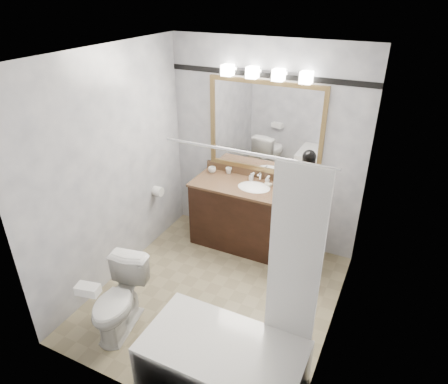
{
  "coord_description": "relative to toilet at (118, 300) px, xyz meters",
  "views": [
    {
      "loc": [
        1.51,
        -2.93,
        3.0
      ],
      "look_at": [
        -0.07,
        0.35,
        1.08
      ],
      "focal_mm": 32.0,
      "sensor_mm": 36.0,
      "label": 1
    }
  ],
  "objects": [
    {
      "name": "room",
      "position": [
        0.62,
        0.8,
        0.9
      ],
      "size": [
        2.42,
        2.62,
        2.52
      ],
      "color": "gray",
      "rests_on": "ground"
    },
    {
      "name": "vanity",
      "position": [
        0.62,
        1.82,
        0.09
      ],
      "size": [
        1.53,
        0.58,
        0.97
      ],
      "color": "black",
      "rests_on": "ground"
    },
    {
      "name": "mirror",
      "position": [
        0.62,
        2.08,
        1.15
      ],
      "size": [
        1.4,
        0.04,
        1.1
      ],
      "color": "olive",
      "rests_on": "room"
    },
    {
      "name": "vanity_light_bar",
      "position": [
        0.62,
        2.03,
        1.79
      ],
      "size": [
        1.02,
        0.14,
        0.12
      ],
      "color": "silver",
      "rests_on": "room"
    },
    {
      "name": "accent_stripe",
      "position": [
        0.62,
        2.09,
        1.75
      ],
      "size": [
        2.4,
        0.01,
        0.06
      ],
      "primitive_type": "cube",
      "color": "black",
      "rests_on": "room"
    },
    {
      "name": "bathtub",
      "position": [
        1.18,
        -0.1,
        -0.07
      ],
      "size": [
        1.3,
        0.75,
        1.96
      ],
      "color": "white",
      "rests_on": "ground"
    },
    {
      "name": "tp_roll",
      "position": [
        -0.52,
        1.46,
        0.35
      ],
      "size": [
        0.11,
        0.12,
        0.12
      ],
      "primitive_type": "cylinder",
      "rotation": [
        0.0,
        1.57,
        0.0
      ],
      "color": "white",
      "rests_on": "room"
    },
    {
      "name": "toilet",
      "position": [
        0.0,
        0.0,
        0.0
      ],
      "size": [
        0.51,
        0.74,
        0.7
      ],
      "primitive_type": "imported",
      "rotation": [
        0.0,
        0.0,
        0.18
      ],
      "color": "white",
      "rests_on": "ground"
    },
    {
      "name": "tissue_box",
      "position": [
        0.0,
        -0.32,
        0.39
      ],
      "size": [
        0.21,
        0.15,
        0.08
      ],
      "primitive_type": "cube",
      "rotation": [
        0.0,
        0.0,
        0.21
      ],
      "color": "white",
      "rests_on": "toilet"
    },
    {
      "name": "coffee_maker",
      "position": [
        1.12,
        1.83,
        0.7
      ],
      "size": [
        0.2,
        0.25,
        0.38
      ],
      "rotation": [
        0.0,
        0.0,
        -0.18
      ],
      "color": "black",
      "rests_on": "vanity"
    },
    {
      "name": "cup_left",
      "position": [
        -0.01,
        1.96,
        0.54
      ],
      "size": [
        0.1,
        0.1,
        0.08
      ],
      "primitive_type": "imported",
      "rotation": [
        0.0,
        0.0,
        -0.04
      ],
      "color": "white",
      "rests_on": "vanity"
    },
    {
      "name": "cup_right",
      "position": [
        0.19,
        2.03,
        0.54
      ],
      "size": [
        0.09,
        0.09,
        0.07
      ],
      "primitive_type": "imported",
      "rotation": [
        0.0,
        0.0,
        -0.12
      ],
      "color": "white",
      "rests_on": "vanity"
    },
    {
      "name": "soap_bottle_a",
      "position": [
        0.52,
        1.98,
        0.55
      ],
      "size": [
        0.05,
        0.05,
        0.09
      ],
      "primitive_type": "imported",
      "rotation": [
        0.0,
        0.0,
        -0.2
      ],
      "color": "white",
      "rests_on": "vanity"
    },
    {
      "name": "soap_bottle_b",
      "position": [
        0.72,
        2.01,
        0.54
      ],
      "size": [
        0.07,
        0.07,
        0.08
      ],
      "primitive_type": "imported",
      "rotation": [
        0.0,
        0.0,
        -0.18
      ],
      "color": "white",
      "rests_on": "vanity"
    },
    {
      "name": "soap_bar",
      "position": [
        0.76,
        1.93,
        0.52
      ],
      "size": [
        0.1,
        0.07,
        0.03
      ],
      "primitive_type": "cube",
      "rotation": [
        0.0,
        0.0,
        -0.26
      ],
      "color": "beige",
      "rests_on": "vanity"
    }
  ]
}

